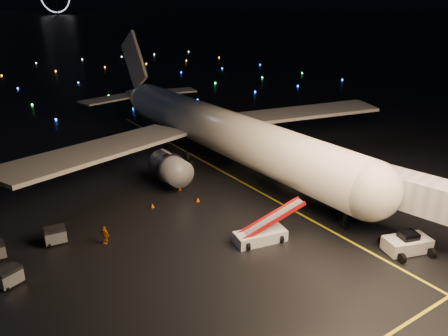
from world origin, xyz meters
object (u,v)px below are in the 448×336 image
(crew_c, at_px, (105,235))
(baggage_cart_3, at_px, (9,277))
(belt_loader, at_px, (261,225))
(baggage_cart_0, at_px, (55,235))
(pushback_tug, at_px, (407,242))
(airliner, at_px, (206,102))

(crew_c, relative_size, baggage_cart_3, 0.99)
(belt_loader, distance_m, baggage_cart_3, 21.74)
(baggage_cart_0, height_order, baggage_cart_3, baggage_cart_0)
(crew_c, height_order, baggage_cart_3, crew_c)
(crew_c, bearing_deg, baggage_cart_3, -100.89)
(pushback_tug, bearing_deg, airliner, 111.45)
(belt_loader, xyz_separation_m, baggage_cart_0, (-16.14, 10.57, -0.95))
(crew_c, bearing_deg, pushback_tug, 28.97)
(pushback_tug, relative_size, baggage_cart_0, 2.17)
(pushback_tug, xyz_separation_m, crew_c, (-22.26, 16.76, -0.08))
(airliner, height_order, pushback_tug, airliner)
(airliner, bearing_deg, baggage_cart_3, -151.03)
(pushback_tug, height_order, baggage_cart_0, pushback_tug)
(airliner, xyz_separation_m, baggage_cart_3, (-29.08, -16.74, -7.54))
(airliner, bearing_deg, belt_loader, -110.82)
(belt_loader, xyz_separation_m, crew_c, (-12.30, 7.95, -0.86))
(pushback_tug, bearing_deg, belt_loader, 156.72)
(crew_c, bearing_deg, belt_loader, 33.08)
(baggage_cart_3, bearing_deg, pushback_tug, -48.40)
(airliner, relative_size, pushback_tug, 14.27)
(pushback_tug, relative_size, belt_loader, 0.57)
(airliner, distance_m, baggage_cart_0, 28.19)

